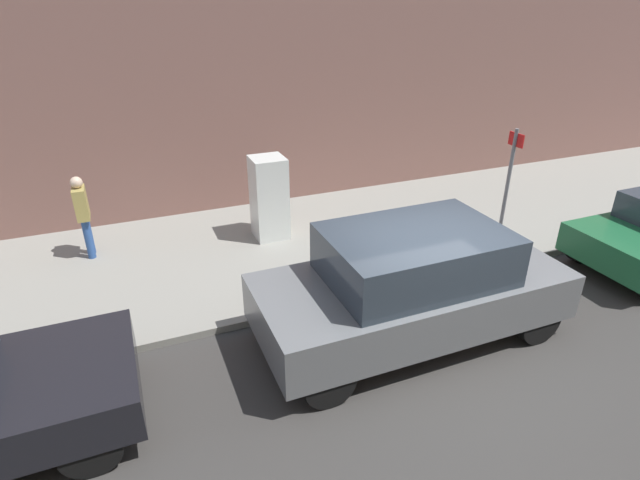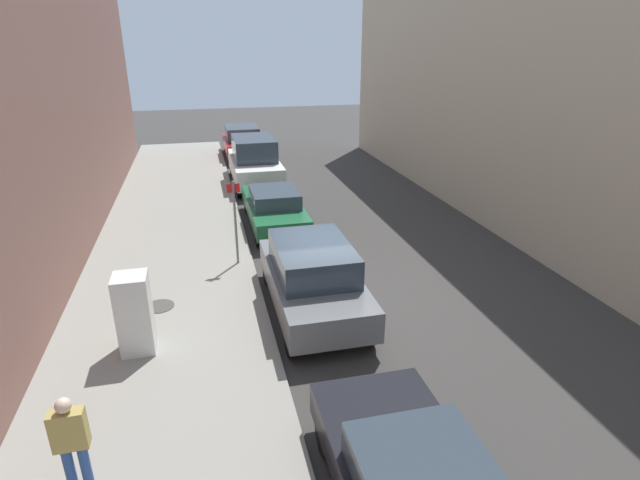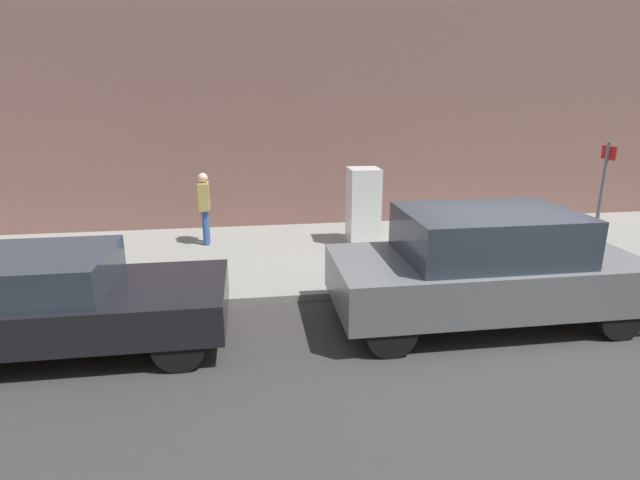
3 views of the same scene
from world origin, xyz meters
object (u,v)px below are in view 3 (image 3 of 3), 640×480
discarded_refrigerator (363,206)px  street_sign_post (600,200)px  fire_hydrant (16,280)px  parked_sedan_dark (56,301)px  pedestrian_walking_far (204,204)px  parked_suv_gray (485,266)px

discarded_refrigerator → street_sign_post: (2.39, 3.95, 0.52)m
fire_hydrant → parked_sedan_dark: bearing=37.2°
fire_hydrant → pedestrian_walking_far: size_ratio=0.47×
fire_hydrant → parked_sedan_dark: (1.48, 1.12, 0.21)m
parked_sedan_dark → fire_hydrant: bearing=-142.8°
pedestrian_walking_far → parked_sedan_dark: pedestrian_walking_far is taller
parked_sedan_dark → parked_suv_gray: 6.15m
street_sign_post → pedestrian_walking_far: (-2.88, -7.46, -0.45)m
fire_hydrant → street_sign_post: bearing=90.5°
street_sign_post → pedestrian_walking_far: 8.01m
fire_hydrant → parked_suv_gray: 7.43m
parked_sedan_dark → parked_suv_gray: (0.00, 6.15, 0.19)m
street_sign_post → parked_suv_gray: (1.56, -2.99, -0.59)m
street_sign_post → fire_hydrant: street_sign_post is taller
discarded_refrigerator → parked_suv_gray: (3.95, 0.96, -0.07)m
pedestrian_walking_far → parked_suv_gray: 6.30m
street_sign_post → fire_hydrant: size_ratio=3.23×
discarded_refrigerator → pedestrian_walking_far: bearing=-97.9°
parked_sedan_dark → parked_suv_gray: size_ratio=0.97×
discarded_refrigerator → street_sign_post: size_ratio=0.70×
pedestrian_walking_far → street_sign_post: bearing=46.4°
discarded_refrigerator → pedestrian_walking_far: (-0.49, -3.51, 0.07)m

